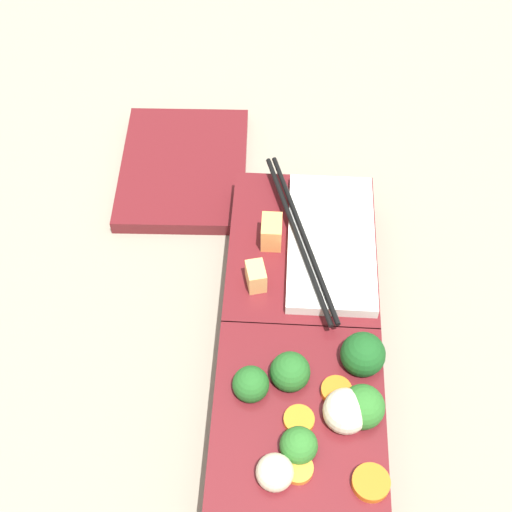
# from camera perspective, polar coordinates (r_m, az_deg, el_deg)

# --- Properties ---
(ground_plane) EXTENTS (3.00, 3.00, 0.00)m
(ground_plane) POSITION_cam_1_polar(r_m,az_deg,el_deg) (0.71, 3.41, -7.31)
(ground_plane) COLOR gray
(bento_tray_vegetable) EXTENTS (0.19, 0.15, 0.08)m
(bento_tray_vegetable) POSITION_cam_1_polar(r_m,az_deg,el_deg) (0.64, 4.09, -13.47)
(bento_tray_vegetable) COLOR maroon
(bento_tray_vegetable) RESTS_ON ground_plane
(bento_tray_rice) EXTENTS (0.21, 0.15, 0.08)m
(bento_tray_rice) POSITION_cam_1_polar(r_m,az_deg,el_deg) (0.74, 3.65, -0.04)
(bento_tray_rice) COLOR maroon
(bento_tray_rice) RESTS_ON ground_plane
(bento_lid) EXTENTS (0.19, 0.15, 0.02)m
(bento_lid) POSITION_cam_1_polar(r_m,az_deg,el_deg) (0.85, -5.78, 7.02)
(bento_lid) COLOR maroon
(bento_lid) RESTS_ON ground_plane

